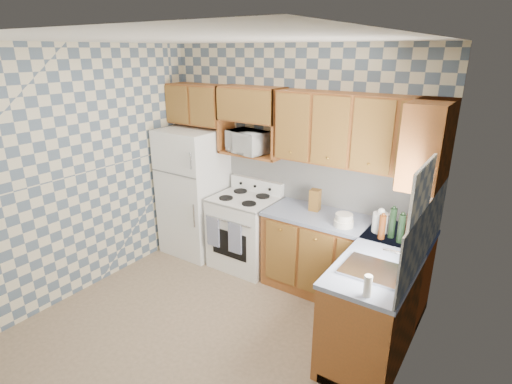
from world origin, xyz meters
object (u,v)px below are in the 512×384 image
(refrigerator, at_px, (194,192))
(microwave, at_px, (248,142))
(electric_kettle, at_px, (380,223))
(stove_body, at_px, (245,232))

(refrigerator, xyz_separation_m, microwave, (0.77, 0.16, 0.74))
(refrigerator, distance_m, microwave, 1.08)
(refrigerator, distance_m, electric_kettle, 2.49)
(refrigerator, relative_size, electric_kettle, 8.60)
(microwave, xyz_separation_m, electric_kettle, (1.72, -0.18, -0.57))
(stove_body, relative_size, microwave, 1.86)
(microwave, height_order, electric_kettle, microwave)
(refrigerator, bearing_deg, electric_kettle, -0.57)
(refrigerator, bearing_deg, stove_body, 1.78)
(stove_body, xyz_separation_m, microwave, (-0.04, 0.13, 1.13))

